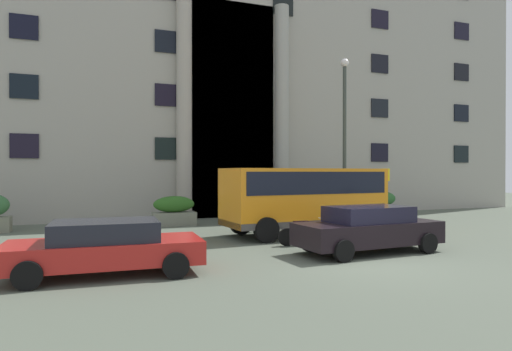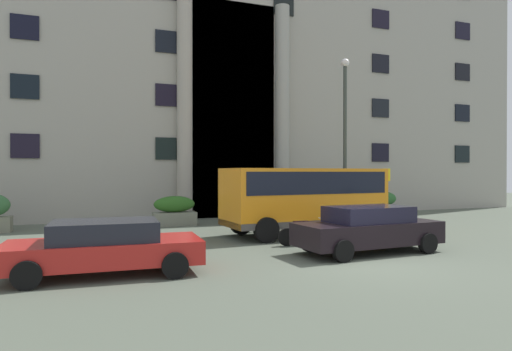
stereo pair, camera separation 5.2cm
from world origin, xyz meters
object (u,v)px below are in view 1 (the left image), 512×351
hedge_planter_entrance_left (248,207)px  orange_minibus (305,195)px  hedge_planter_east (383,204)px  parked_sedan_far (106,247)px  hedge_planter_west (174,211)px  lamppost_plaza_centre (345,128)px  parked_coupe_end (368,229)px  bus_stop_sign (385,190)px  scooter_by_planter (305,232)px  hedge_planter_far_east (308,207)px

hedge_planter_entrance_left → orange_minibus: bearing=-80.9°
hedge_planter_east → parked_sedan_far: size_ratio=0.37×
hedge_planter_west → hedge_planter_entrance_left: bearing=-2.0°
lamppost_plaza_centre → parked_sedan_far: bearing=-146.8°
parked_coupe_end → hedge_planter_entrance_left: bearing=91.1°
hedge_planter_west → parked_sedan_far: bearing=-109.6°
bus_stop_sign → hedge_planter_west: size_ratio=1.34×
scooter_by_planter → lamppost_plaza_centre: size_ratio=0.25×
orange_minibus → hedge_planter_west: orange_minibus is taller
hedge_planter_west → hedge_planter_east: bearing=1.4°
hedge_planter_east → parked_coupe_end: (-7.38, -9.22, 0.07)m
bus_stop_sign → lamppost_plaza_centre: bearing=148.3°
hedge_planter_east → hedge_planter_entrance_left: bearing=-177.1°
hedge_planter_east → lamppost_plaza_centre: size_ratio=0.21×
bus_stop_sign → scooter_by_planter: 7.72m
parked_coupe_end → scooter_by_planter: parked_coupe_end is taller
hedge_planter_far_east → parked_sedan_far: (-10.43, -9.65, 0.07)m
hedge_planter_east → orange_minibus: bearing=-145.8°
hedge_planter_east → parked_sedan_far: (-15.03, -9.46, 0.01)m
hedge_planter_entrance_left → lamppost_plaza_centre: lamppost_plaza_centre is taller
lamppost_plaza_centre → hedge_planter_entrance_left: bearing=158.9°
bus_stop_sign → hedge_planter_entrance_left: (-6.03, 2.71, -0.85)m
scooter_by_planter → orange_minibus: bearing=66.9°
bus_stop_sign → hedge_planter_far_east: bus_stop_sign is taller
hedge_planter_entrance_left → parked_sedan_far: (-6.84, -9.05, -0.10)m
bus_stop_sign → parked_coupe_end: (-5.22, -6.10, -0.90)m
hedge_planter_entrance_left → hedge_planter_west: bearing=178.0°
scooter_by_planter → hedge_planter_entrance_left: bearing=90.6°
hedge_planter_east → lamppost_plaza_centre: bearing=-151.0°
hedge_planter_east → hedge_planter_west: hedge_planter_east is taller
hedge_planter_entrance_left → parked_sedan_far: 11.34m
orange_minibus → hedge_planter_west: 6.50m
hedge_planter_far_east → orange_minibus: bearing=-118.5°
hedge_planter_east → parked_sedan_far: bearing=-147.8°
parked_coupe_end → hedge_planter_east: bearing=47.1°
hedge_planter_west → parked_sedan_far: (-3.26, -9.17, 0.02)m
scooter_by_planter → parked_sedan_far: bearing=-157.6°
bus_stop_sign → hedge_planter_entrance_left: bearing=155.8°
hedge_planter_entrance_left → lamppost_plaza_centre: size_ratio=0.24×
hedge_planter_east → hedge_planter_far_east: 4.60m
hedge_planter_far_east → bus_stop_sign: bearing=-53.7°
orange_minibus → parked_sedan_far: (-7.58, -4.40, -0.89)m
lamppost_plaza_centre → hedge_planter_far_east: bearing=109.1°
hedge_planter_west → parked_coupe_end: (4.39, -8.93, 0.08)m
parked_coupe_end → lamppost_plaza_centre: size_ratio=0.59×
hedge_planter_far_east → parked_sedan_far: size_ratio=0.45×
bus_stop_sign → parked_sedan_far: bus_stop_sign is taller
lamppost_plaza_centre → orange_minibus: bearing=-141.1°
hedge_planter_west → parked_coupe_end: size_ratio=0.42×
parked_sedan_far → scooter_by_planter: parked_sedan_far is taller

